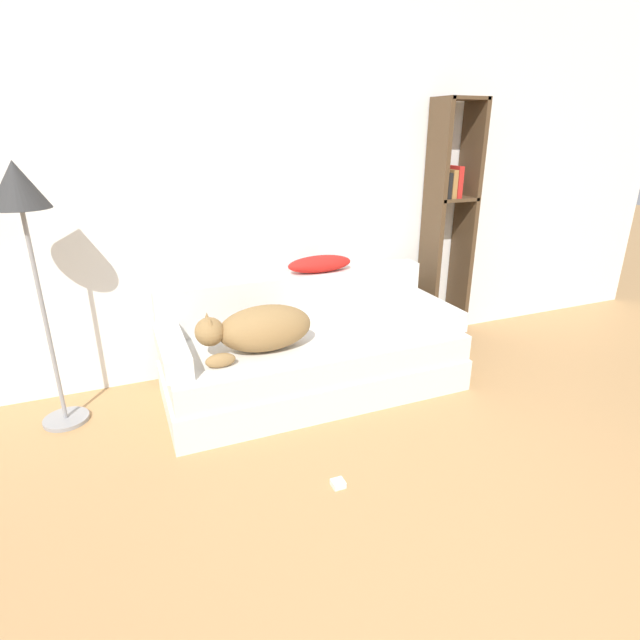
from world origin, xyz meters
TOP-DOWN VIEW (x-y plane):
  - wall_back at (0.00, 2.61)m, footprint 6.95×0.06m
  - couch at (-0.09, 2.01)m, footprint 1.92×0.81m
  - couch_backrest at (-0.09, 2.35)m, footprint 1.88×0.15m
  - couch_arm_left at (-0.98, 2.01)m, footprint 0.15×0.62m
  - couch_arm_right at (0.80, 2.01)m, footprint 0.15×0.62m
  - dog at (-0.47, 1.94)m, footprint 0.70×0.32m
  - laptop at (0.15, 1.96)m, footprint 0.39×0.28m
  - throw_pillow at (0.08, 2.34)m, footprint 0.46×0.17m
  - bookshelf at (1.20, 2.43)m, footprint 0.34×0.26m
  - floor_lamp at (-1.61, 2.23)m, footprint 0.29×0.29m
  - power_adapter at (-0.35, 1.07)m, footprint 0.06×0.06m

SIDE VIEW (x-z plane):
  - power_adapter at x=-0.35m, z-range 0.00..0.03m
  - couch at x=-0.09m, z-range 0.00..0.38m
  - laptop at x=0.15m, z-range 0.39..0.41m
  - couch_arm_left at x=-0.98m, z-range 0.39..0.52m
  - couch_arm_right at x=0.80m, z-range 0.39..0.52m
  - dog at x=-0.47m, z-range 0.39..0.67m
  - couch_backrest at x=-0.09m, z-range 0.39..0.72m
  - throw_pillow at x=0.08m, z-range 0.72..0.83m
  - bookshelf at x=1.20m, z-range 0.09..1.94m
  - floor_lamp at x=-1.61m, z-range 0.51..2.01m
  - wall_back at x=0.00m, z-range 0.00..2.70m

